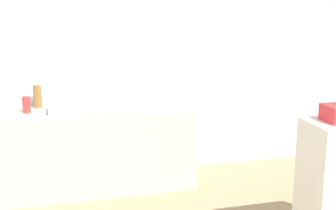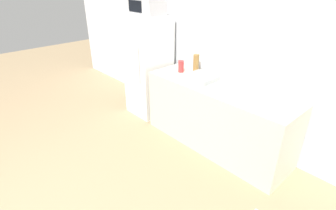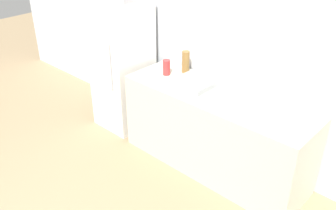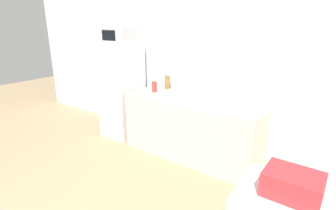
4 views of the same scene
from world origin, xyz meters
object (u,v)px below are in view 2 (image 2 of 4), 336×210
(bottle_tall, at_px, (196,63))
(bottle_short, at_px, (181,66))
(refrigerator, at_px, (149,67))
(microwave, at_px, (146,6))

(bottle_tall, distance_m, bottle_short, 0.22)
(refrigerator, xyz_separation_m, bottle_tall, (0.79, 0.23, 0.20))
(bottle_tall, relative_size, bottle_short, 1.44)
(microwave, relative_size, bottle_short, 3.22)
(refrigerator, distance_m, bottle_tall, 0.85)
(microwave, xyz_separation_m, bottle_tall, (0.79, 0.23, -0.72))
(microwave, relative_size, bottle_tall, 2.23)
(bottle_tall, xyz_separation_m, bottle_short, (-0.11, -0.19, -0.04))
(microwave, distance_m, bottle_short, 1.02)
(refrigerator, distance_m, bottle_short, 0.70)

